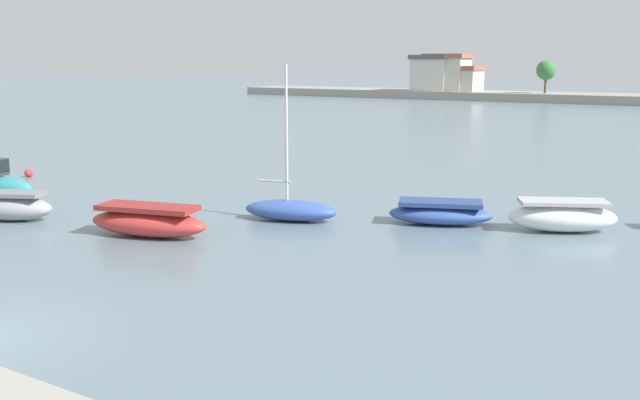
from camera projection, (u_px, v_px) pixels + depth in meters
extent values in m
cube|color=black|center=(2.00, 166.00, 30.48)|extent=(0.33, 0.83, 0.51)
ellipsoid|color=#9E9EA3|center=(10.00, 208.00, 26.92)|extent=(3.57, 2.57, 0.96)
cube|color=slate|center=(9.00, 194.00, 26.81)|extent=(2.88, 2.10, 0.15)
ellipsoid|color=#C63833|center=(148.00, 223.00, 24.48)|extent=(4.63, 2.49, 0.93)
cube|color=maroon|center=(148.00, 208.00, 24.37)|extent=(3.72, 2.05, 0.18)
ellipsoid|color=#3856A8|center=(291.00, 210.00, 26.91)|extent=(3.87, 2.31, 0.79)
cylinder|color=silver|center=(287.00, 133.00, 26.37)|extent=(0.10, 0.10, 5.11)
cylinder|color=#B7B7BC|center=(274.00, 181.00, 26.87)|extent=(1.27, 0.44, 0.08)
ellipsoid|color=#3856A8|center=(440.00, 215.00, 26.30)|extent=(4.11, 2.78, 0.73)
cube|color=navy|center=(441.00, 203.00, 26.21)|extent=(3.31, 2.28, 0.17)
ellipsoid|color=white|center=(562.00, 218.00, 25.14)|extent=(4.06, 2.97, 1.01)
cube|color=#AFAFAF|center=(563.00, 202.00, 25.03)|extent=(3.27, 2.43, 0.13)
sphere|color=red|center=(29.00, 173.00, 36.99)|extent=(0.43, 0.43, 0.43)
cube|color=gray|center=(635.00, 99.00, 99.25)|extent=(129.13, 10.18, 1.26)
cube|color=beige|center=(433.00, 75.00, 112.75)|extent=(5.76, 5.44, 4.94)
cube|color=#565156|center=(434.00, 57.00, 112.20)|extent=(6.34, 5.99, 0.70)
cube|color=beige|center=(447.00, 75.00, 111.84)|extent=(6.13, 5.37, 5.11)
cube|color=#995B42|center=(448.00, 56.00, 111.27)|extent=(6.75, 5.90, 0.70)
cube|color=beige|center=(465.00, 81.00, 110.87)|extent=(4.46, 5.41, 3.25)
cube|color=#995B42|center=(465.00, 68.00, 110.49)|extent=(4.91, 5.95, 0.70)
cylinder|color=brown|center=(545.00, 86.00, 103.88)|extent=(0.36, 0.36, 2.22)
sphere|color=#387A3D|center=(546.00, 70.00, 103.44)|extent=(2.89, 2.89, 2.89)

